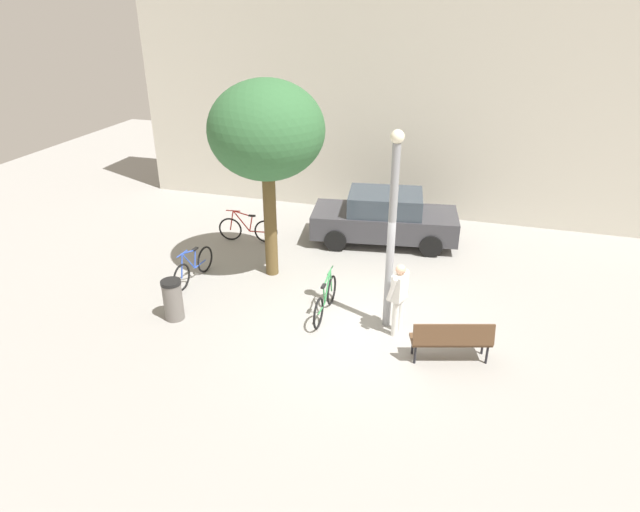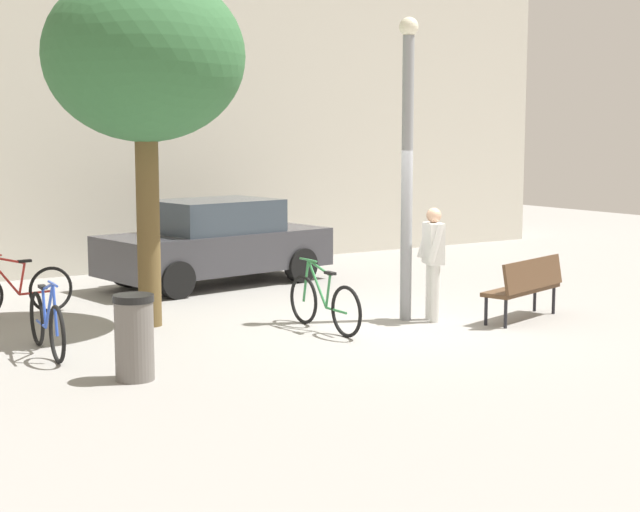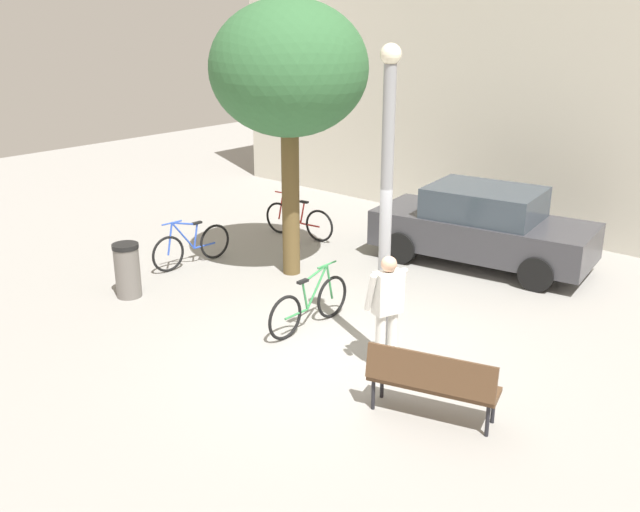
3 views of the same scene
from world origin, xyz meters
TOP-DOWN VIEW (x-y plane):
  - ground_plane at (0.00, 0.00)m, footprint 36.00×36.00m
  - building_facade at (0.00, 8.21)m, footprint 19.12×2.00m
  - lamppost at (0.40, 0.28)m, footprint 0.28×0.28m
  - person_by_lamppost at (0.67, -0.00)m, footprint 0.42×0.63m
  - park_bench at (1.87, -0.70)m, footprint 1.67×0.91m
  - plaza_tree at (-2.96, 1.91)m, footprint 2.80×2.80m
  - bicycle_red at (-4.40, 3.64)m, footprint 1.80×0.27m
  - bicycle_blue at (-4.74, 0.93)m, footprint 0.18×1.81m
  - bicycle_green at (-1.03, 0.30)m, footprint 0.08×1.81m
  - parked_car_charcoal at (-0.50, 4.75)m, footprint 4.40×2.29m
  - trash_bin at (-4.29, -0.84)m, footprint 0.46×0.46m

SIDE VIEW (x-z plane):
  - ground_plane at x=0.00m, z-range 0.00..0.00m
  - bicycle_red at x=-4.40m, z-range -0.10..0.87m
  - bicycle_blue at x=-4.74m, z-range -0.10..0.87m
  - bicycle_green at x=-1.03m, z-range -0.10..0.87m
  - trash_bin at x=-4.29m, z-range 0.00..0.97m
  - park_bench at x=1.87m, z-range 0.08..1.01m
  - parked_car_charcoal at x=-0.50m, z-range 0.00..1.55m
  - person_by_lamppost at x=0.67m, z-range 0.13..1.80m
  - lamppost at x=0.40m, z-range 0.21..4.61m
  - plaza_tree at x=-2.96m, z-range 1.27..6.27m
  - building_facade at x=0.00m, z-range 0.00..7.77m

